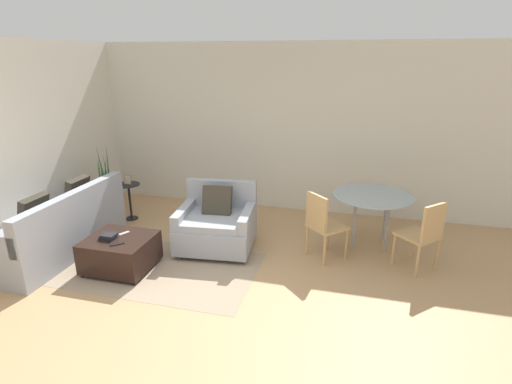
# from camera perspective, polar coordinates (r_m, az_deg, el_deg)

# --- Properties ---
(ground_plane) EXTENTS (20.00, 20.00, 0.00)m
(ground_plane) POSITION_cam_1_polar(r_m,az_deg,el_deg) (4.37, -9.46, -16.63)
(ground_plane) COLOR tan
(wall_back) EXTENTS (12.00, 0.06, 2.75)m
(wall_back) POSITION_cam_1_polar(r_m,az_deg,el_deg) (6.77, 1.11, 9.08)
(wall_back) COLOR beige
(wall_back) RESTS_ON ground_plane
(wall_left) EXTENTS (0.06, 12.00, 2.75)m
(wall_left) POSITION_cam_1_polar(r_m,az_deg,el_deg) (6.55, -28.08, 6.56)
(wall_left) COLOR beige
(wall_left) RESTS_ON ground_plane
(area_rug) EXTENTS (2.37, 1.43, 0.01)m
(area_rug) POSITION_cam_1_polar(r_m,az_deg,el_deg) (5.22, -13.38, -10.58)
(area_rug) COLOR gray
(area_rug) RESTS_ON ground_plane
(couch) EXTENTS (0.91, 2.01, 0.92)m
(couch) POSITION_cam_1_polar(r_m,az_deg,el_deg) (5.99, -26.60, -4.98)
(couch) COLOR #999EA8
(couch) RESTS_ON ground_plane
(armchair) EXTENTS (1.07, 0.99, 0.87)m
(armchair) POSITION_cam_1_polar(r_m,az_deg,el_deg) (5.51, -5.63, -4.61)
(armchair) COLOR #999EA8
(armchair) RESTS_ON ground_plane
(ottoman) EXTENTS (0.78, 0.70, 0.42)m
(ottoman) POSITION_cam_1_polar(r_m,az_deg,el_deg) (5.26, -18.79, -8.09)
(ottoman) COLOR black
(ottoman) RESTS_ON ground_plane
(book_stack) EXTENTS (0.19, 0.17, 0.06)m
(book_stack) POSITION_cam_1_polar(r_m,az_deg,el_deg) (5.18, -20.35, -5.99)
(book_stack) COLOR black
(book_stack) RESTS_ON ottoman
(tv_remote_primary) EXTENTS (0.15, 0.14, 0.01)m
(tv_remote_primary) POSITION_cam_1_polar(r_m,az_deg,el_deg) (5.01, -19.23, -7.05)
(tv_remote_primary) COLOR black
(tv_remote_primary) RESTS_ON ottoman
(tv_remote_secondary) EXTENTS (0.10, 0.14, 0.01)m
(tv_remote_secondary) POSITION_cam_1_polar(r_m,az_deg,el_deg) (5.28, -18.34, -5.61)
(tv_remote_secondary) COLOR #B7B7BC
(tv_remote_secondary) RESTS_ON ottoman
(potted_plant) EXTENTS (0.38, 0.38, 1.24)m
(potted_plant) POSITION_cam_1_polar(r_m,az_deg,el_deg) (7.05, -20.43, -0.98)
(potted_plant) COLOR maroon
(potted_plant) RESTS_ON ground_plane
(side_table) EXTENTS (0.36, 0.36, 0.60)m
(side_table) POSITION_cam_1_polar(r_m,az_deg,el_deg) (6.70, -17.64, -0.42)
(side_table) COLOR black
(side_table) RESTS_ON ground_plane
(picture_frame) EXTENTS (0.12, 0.06, 0.15)m
(picture_frame) POSITION_cam_1_polar(r_m,az_deg,el_deg) (6.63, -17.86, 1.70)
(picture_frame) COLOR #8C6647
(picture_frame) RESTS_ON side_table
(dining_table) EXTENTS (1.09, 1.09, 0.73)m
(dining_table) POSITION_cam_1_polar(r_m,az_deg,el_deg) (5.69, 16.24, -1.17)
(dining_table) COLOR #99A8AD
(dining_table) RESTS_ON ground_plane
(dining_chair_near_left) EXTENTS (0.59, 0.59, 0.90)m
(dining_chair_near_left) POSITION_cam_1_polar(r_m,az_deg,el_deg) (5.17, 9.45, -4.23)
(dining_chair_near_left) COLOR tan
(dining_chair_near_left) RESTS_ON ground_plane
(dining_chair_near_right) EXTENTS (0.59, 0.59, 0.90)m
(dining_chair_near_right) POSITION_cam_1_polar(r_m,az_deg,el_deg) (5.23, 22.92, -5.27)
(dining_chair_near_right) COLOR tan
(dining_chair_near_right) RESTS_ON ground_plane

